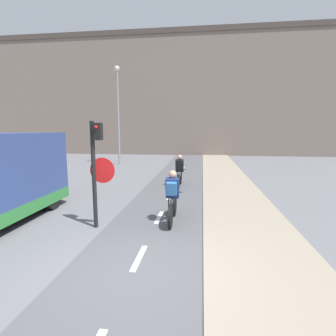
{
  "coord_description": "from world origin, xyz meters",
  "views": [
    {
      "loc": [
        1.24,
        -4.4,
        2.63
      ],
      "look_at": [
        0.0,
        5.05,
        1.2
      ],
      "focal_mm": 28.0,
      "sensor_mm": 36.0,
      "label": 1
    }
  ],
  "objects_px": {
    "traffic_light_pole": "(97,162)",
    "cyclist_far": "(180,172)",
    "cyclist_near": "(172,198)",
    "street_lamp_far": "(118,106)"
  },
  "relations": [
    {
      "from": "cyclist_far",
      "to": "cyclist_near",
      "type": "bearing_deg",
      "value": -87.54
    },
    {
      "from": "street_lamp_far",
      "to": "cyclist_near",
      "type": "xyz_separation_m",
      "value": [
        5.27,
        -11.56,
        -3.56
      ]
    },
    {
      "from": "street_lamp_far",
      "to": "cyclist_far",
      "type": "height_order",
      "value": "street_lamp_far"
    },
    {
      "from": "street_lamp_far",
      "to": "cyclist_far",
      "type": "distance_m",
      "value": 9.31
    },
    {
      "from": "traffic_light_pole",
      "to": "cyclist_far",
      "type": "distance_m",
      "value": 5.65
    },
    {
      "from": "street_lamp_far",
      "to": "cyclist_near",
      "type": "bearing_deg",
      "value": -65.5
    },
    {
      "from": "traffic_light_pole",
      "to": "cyclist_near",
      "type": "relative_size",
      "value": 1.65
    },
    {
      "from": "traffic_light_pole",
      "to": "street_lamp_far",
      "type": "bearing_deg",
      "value": 105.37
    },
    {
      "from": "traffic_light_pole",
      "to": "cyclist_near",
      "type": "xyz_separation_m",
      "value": [
        1.92,
        0.64,
        -1.05
      ]
    },
    {
      "from": "traffic_light_pole",
      "to": "cyclist_far",
      "type": "xyz_separation_m",
      "value": [
        1.72,
        5.27,
        -1.1
      ]
    }
  ]
}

